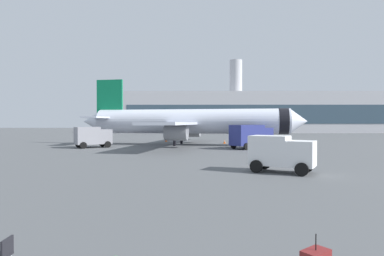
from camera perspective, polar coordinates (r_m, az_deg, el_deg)
The scene contains 8 objects.
airplane_at_gate at distance 50.46m, azimuth -0.50°, elevation 1.14°, with size 35.66×32.35×10.50m.
service_truck at distance 47.32m, azimuth -17.09°, elevation -1.39°, with size 5.20×4.53×2.90m.
fuel_truck at distance 44.23m, azimuth 10.37°, elevation -1.31°, with size 6.30×5.39×3.20m.
cargo_van at distance 23.85m, azimuth 15.41°, elevation -4.10°, with size 4.82×3.94×2.60m.
safety_cone_near at distance 59.69m, azimuth -4.58°, elevation -2.04°, with size 0.44×0.44×0.74m.
safety_cone_mid at distance 54.25m, azimuth 5.74°, elevation -2.39°, with size 0.44×0.44×0.68m.
gate_chair at distance 9.23m, azimuth -30.56°, elevation -18.54°, with size 0.49×0.49×0.86m.
terminal_building at distance 117.08m, azimuth 10.26°, elevation 2.66°, with size 88.40×22.04×25.63m.
Camera 1 is at (0.04, -2.83, 3.57)m, focal length 30.26 mm.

